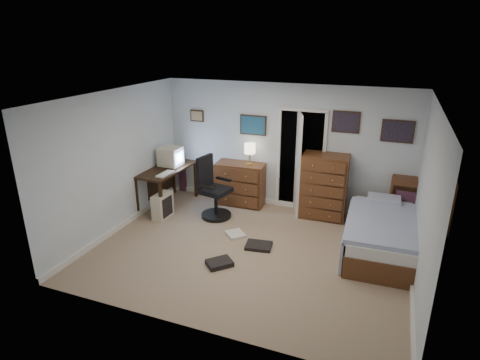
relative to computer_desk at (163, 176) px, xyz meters
name	(u,v)px	position (x,y,z in m)	size (l,w,h in m)	color
floor	(249,251)	(2.30, -1.14, -0.64)	(5.00, 4.00, 0.02)	gray
computer_desk	(163,176)	(0.00, 0.00, 0.00)	(0.71, 1.44, 0.82)	black
crt_monitor	(171,157)	(0.12, 0.15, 0.39)	(0.44, 0.41, 0.39)	beige
keyboard	(165,174)	(0.28, -0.35, 0.20)	(0.16, 0.44, 0.03)	beige
pc_tower	(163,206)	(0.30, -0.55, -0.38)	(0.24, 0.47, 0.49)	beige
office_chair	(213,194)	(1.19, -0.14, -0.16)	(0.69, 0.69, 1.20)	black
media_stack	(184,172)	(-0.02, 0.89, -0.21)	(0.17, 0.17, 0.84)	maroon
low_dresser	(240,184)	(1.46, 0.63, -0.18)	(1.00, 0.50, 0.89)	brown
table_lamp	(250,149)	(1.66, 0.63, 0.58)	(0.24, 0.24, 0.43)	gold
doorway	(304,157)	(2.64, 1.13, 0.37)	(0.96, 1.12, 2.05)	black
tall_dresser	(324,186)	(3.18, 0.61, 0.00)	(0.85, 0.50, 1.26)	brown
headboard_bookcase	(420,203)	(4.89, 0.72, -0.12)	(1.08, 0.34, 0.96)	brown
bed	(380,234)	(4.28, -0.39, -0.32)	(1.15, 2.05, 0.66)	brown
wall_posters	(314,125)	(2.87, 0.84, 1.12)	(4.38, 0.04, 0.60)	#331E11
floor_clutter	(239,249)	(2.14, -1.23, -0.60)	(0.97, 1.45, 0.08)	black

